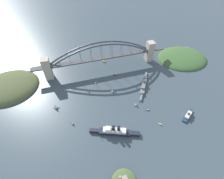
{
  "coord_description": "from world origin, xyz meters",
  "views": [
    {
      "loc": [
        63.75,
        295.58,
        235.53
      ],
      "look_at": [
        0.0,
        79.7,
        8.0
      ],
      "focal_mm": 26.56,
      "sensor_mm": 36.0,
      "label": 1
    }
  ],
  "objects_px": {
    "small_boat_4": "(95,83)",
    "small_boat_5": "(77,81)",
    "small_boat_8": "(136,104)",
    "channel_marker_buoy": "(103,80)",
    "small_boat_7": "(55,106)",
    "small_boat_0": "(160,124)",
    "naval_cruiser": "(144,85)",
    "ocean_liner": "(115,131)",
    "harbor_ferry_steamer": "(188,115)",
    "seaplane_taxiing_near_bridge": "(104,61)",
    "harbor_arch_bridge": "(102,58)",
    "small_boat_3": "(148,110)",
    "small_boat_1": "(116,73)",
    "small_boat_2": "(112,91)",
    "small_boat_6": "(72,123)"
  },
  "relations": [
    {
      "from": "small_boat_4",
      "to": "small_boat_5",
      "type": "bearing_deg",
      "value": -22.46
    },
    {
      "from": "small_boat_8",
      "to": "channel_marker_buoy",
      "type": "distance_m",
      "value": 92.8
    },
    {
      "from": "small_boat_7",
      "to": "small_boat_0",
      "type": "bearing_deg",
      "value": 152.68
    },
    {
      "from": "naval_cruiser",
      "to": "small_boat_4",
      "type": "height_order",
      "value": "naval_cruiser"
    },
    {
      "from": "ocean_liner",
      "to": "harbor_ferry_steamer",
      "type": "height_order",
      "value": "ocean_liner"
    },
    {
      "from": "seaplane_taxiing_near_bridge",
      "to": "channel_marker_buoy",
      "type": "bearing_deg",
      "value": 74.0
    },
    {
      "from": "channel_marker_buoy",
      "to": "naval_cruiser",
      "type": "bearing_deg",
      "value": 151.92
    },
    {
      "from": "naval_cruiser",
      "to": "channel_marker_buoy",
      "type": "relative_size",
      "value": 26.93
    },
    {
      "from": "harbor_arch_bridge",
      "to": "harbor_ferry_steamer",
      "type": "distance_m",
      "value": 204.59
    },
    {
      "from": "small_boat_0",
      "to": "small_boat_3",
      "type": "height_order",
      "value": "small_boat_0"
    },
    {
      "from": "small_boat_1",
      "to": "small_boat_2",
      "type": "height_order",
      "value": "small_boat_1"
    },
    {
      "from": "small_boat_6",
      "to": "ocean_liner",
      "type": "bearing_deg",
      "value": 149.79
    },
    {
      "from": "seaplane_taxiing_near_bridge",
      "to": "ocean_liner",
      "type": "bearing_deg",
      "value": 80.69
    },
    {
      "from": "small_boat_2",
      "to": "small_boat_8",
      "type": "xyz_separation_m",
      "value": [
        -31.5,
        44.46,
        -0.56
      ]
    },
    {
      "from": "channel_marker_buoy",
      "to": "small_boat_5",
      "type": "bearing_deg",
      "value": -11.19
    },
    {
      "from": "seaplane_taxiing_near_bridge",
      "to": "small_boat_7",
      "type": "relative_size",
      "value": 1.08
    },
    {
      "from": "small_boat_2",
      "to": "small_boat_4",
      "type": "relative_size",
      "value": 1.17
    },
    {
      "from": "small_boat_0",
      "to": "small_boat_3",
      "type": "relative_size",
      "value": 1.0
    },
    {
      "from": "small_boat_0",
      "to": "small_boat_4",
      "type": "height_order",
      "value": "small_boat_0"
    },
    {
      "from": "small_boat_0",
      "to": "small_boat_3",
      "type": "bearing_deg",
      "value": -76.82
    },
    {
      "from": "naval_cruiser",
      "to": "seaplane_taxiing_near_bridge",
      "type": "bearing_deg",
      "value": -61.6
    },
    {
      "from": "harbor_ferry_steamer",
      "to": "small_boat_1",
      "type": "bearing_deg",
      "value": -58.68
    },
    {
      "from": "small_boat_4",
      "to": "small_boat_3",
      "type": "bearing_deg",
      "value": 127.78
    },
    {
      "from": "small_boat_5",
      "to": "small_boat_2",
      "type": "bearing_deg",
      "value": 141.8
    },
    {
      "from": "harbor_ferry_steamer",
      "to": "small_boat_8",
      "type": "bearing_deg",
      "value": -32.03
    },
    {
      "from": "harbor_ferry_steamer",
      "to": "seaplane_taxiing_near_bridge",
      "type": "xyz_separation_m",
      "value": [
        98.7,
        -195.76,
        -0.51
      ]
    },
    {
      "from": "small_boat_8",
      "to": "channel_marker_buoy",
      "type": "height_order",
      "value": "small_boat_8"
    },
    {
      "from": "seaplane_taxiing_near_bridge",
      "to": "small_boat_4",
      "type": "height_order",
      "value": "seaplane_taxiing_near_bridge"
    },
    {
      "from": "harbor_arch_bridge",
      "to": "small_boat_1",
      "type": "bearing_deg",
      "value": 127.1
    },
    {
      "from": "ocean_liner",
      "to": "small_boat_1",
      "type": "relative_size",
      "value": 7.44
    },
    {
      "from": "harbor_arch_bridge",
      "to": "small_boat_7",
      "type": "bearing_deg",
      "value": 39.25
    },
    {
      "from": "ocean_liner",
      "to": "small_boat_8",
      "type": "relative_size",
      "value": 9.22
    },
    {
      "from": "small_boat_4",
      "to": "channel_marker_buoy",
      "type": "xyz_separation_m",
      "value": [
        -17.08,
        -4.38,
        0.39
      ]
    },
    {
      "from": "small_boat_6",
      "to": "small_boat_1",
      "type": "bearing_deg",
      "value": -136.48
    },
    {
      "from": "small_boat_0",
      "to": "small_boat_5",
      "type": "xyz_separation_m",
      "value": [
        117.5,
        -143.11,
        2.49
      ]
    },
    {
      "from": "harbor_ferry_steamer",
      "to": "small_boat_8",
      "type": "relative_size",
      "value": 3.63
    },
    {
      "from": "seaplane_taxiing_near_bridge",
      "to": "channel_marker_buoy",
      "type": "relative_size",
      "value": 4.22
    },
    {
      "from": "small_boat_4",
      "to": "small_boat_0",
      "type": "bearing_deg",
      "value": 122.44
    },
    {
      "from": "harbor_ferry_steamer",
      "to": "small_boat_4",
      "type": "distance_m",
      "value": 184.6
    },
    {
      "from": "naval_cruiser",
      "to": "small_boat_8",
      "type": "height_order",
      "value": "naval_cruiser"
    },
    {
      "from": "small_boat_3",
      "to": "channel_marker_buoy",
      "type": "relative_size",
      "value": 2.55
    },
    {
      "from": "small_boat_7",
      "to": "channel_marker_buoy",
      "type": "height_order",
      "value": "small_boat_7"
    },
    {
      "from": "ocean_liner",
      "to": "small_boat_5",
      "type": "distance_m",
      "value": 142.54
    },
    {
      "from": "ocean_liner",
      "to": "small_boat_3",
      "type": "xyz_separation_m",
      "value": [
        -69.4,
        -26.69,
        -4.39
      ]
    },
    {
      "from": "small_boat_7",
      "to": "small_boat_8",
      "type": "bearing_deg",
      "value": 165.88
    },
    {
      "from": "harbor_arch_bridge",
      "to": "small_boat_6",
      "type": "distance_m",
      "value": 156.8
    },
    {
      "from": "small_boat_0",
      "to": "small_boat_1",
      "type": "xyz_separation_m",
      "value": [
        33.25,
        -143.22,
        3.87
      ]
    },
    {
      "from": "small_boat_3",
      "to": "small_boat_8",
      "type": "distance_m",
      "value": 22.8
    },
    {
      "from": "harbor_ferry_steamer",
      "to": "channel_marker_buoy",
      "type": "height_order",
      "value": "harbor_ferry_steamer"
    },
    {
      "from": "harbor_arch_bridge",
      "to": "seaplane_taxiing_near_bridge",
      "type": "distance_m",
      "value": 36.31
    }
  ]
}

